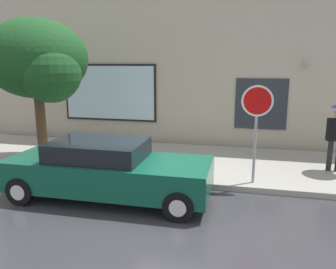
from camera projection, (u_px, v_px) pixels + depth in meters
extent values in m
plane|color=#333338|center=(162.00, 202.00, 7.70)|extent=(60.00, 60.00, 0.00)
cube|color=gray|center=(185.00, 162.00, 10.54)|extent=(20.00, 4.00, 0.15)
cube|color=#B2A893|center=(198.00, 53.00, 12.20)|extent=(20.00, 0.40, 7.00)
cube|color=black|center=(110.00, 93.00, 13.04)|extent=(3.76, 0.06, 2.20)
cube|color=silver|center=(109.00, 93.00, 13.02)|extent=(3.60, 0.03, 2.04)
cube|color=#262B33|center=(261.00, 104.00, 11.86)|extent=(1.80, 0.04, 1.80)
cone|color=#99999E|center=(307.00, 64.00, 11.13)|extent=(0.22, 0.24, 0.24)
cube|color=#0F4C38|center=(109.00, 173.00, 7.80)|extent=(4.73, 1.72, 0.70)
cube|color=black|center=(99.00, 150.00, 7.74)|extent=(2.13, 1.51, 0.42)
cylinder|color=black|center=(191.00, 180.00, 8.22)|extent=(0.64, 0.22, 0.64)
cylinder|color=silver|center=(191.00, 180.00, 8.22)|extent=(0.35, 0.24, 0.35)
cylinder|color=black|center=(179.00, 206.00, 6.72)|extent=(0.64, 0.22, 0.64)
cylinder|color=silver|center=(179.00, 206.00, 6.72)|extent=(0.35, 0.24, 0.35)
cylinder|color=black|center=(58.00, 169.00, 9.01)|extent=(0.64, 0.22, 0.64)
cylinder|color=silver|center=(58.00, 169.00, 9.01)|extent=(0.35, 0.24, 0.35)
cylinder|color=black|center=(21.00, 191.00, 7.51)|extent=(0.64, 0.22, 0.64)
cylinder|color=silver|center=(21.00, 191.00, 7.51)|extent=(0.35, 0.24, 0.35)
cylinder|color=red|center=(90.00, 157.00, 9.70)|extent=(0.22, 0.22, 0.59)
sphere|color=#AD1814|center=(90.00, 148.00, 9.64)|extent=(0.23, 0.23, 0.23)
cylinder|color=#AD1814|center=(88.00, 158.00, 9.54)|extent=(0.09, 0.12, 0.09)
cylinder|color=#AD1814|center=(93.00, 155.00, 9.85)|extent=(0.09, 0.12, 0.09)
cylinder|color=red|center=(91.00, 166.00, 9.76)|extent=(0.30, 0.30, 0.06)
cylinder|color=black|center=(330.00, 156.00, 9.39)|extent=(0.14, 0.14, 0.87)
cylinder|color=#4C3823|center=(41.00, 124.00, 10.36)|extent=(0.30, 0.30, 2.24)
ellipsoid|color=#19471E|center=(36.00, 59.00, 9.94)|extent=(3.15, 2.68, 2.36)
sphere|color=#19471E|center=(51.00, 73.00, 9.50)|extent=(1.73, 1.73, 1.73)
cylinder|color=gray|center=(255.00, 136.00, 8.27)|extent=(0.07, 0.07, 2.44)
cylinder|color=white|center=(257.00, 101.00, 8.05)|extent=(0.76, 0.02, 0.76)
cylinder|color=red|center=(257.00, 101.00, 8.03)|extent=(0.66, 0.02, 0.66)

